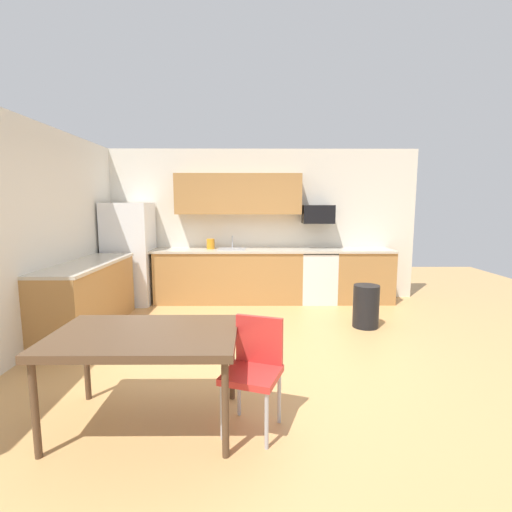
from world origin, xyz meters
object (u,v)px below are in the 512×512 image
object	(u,v)px
refrigerator	(130,254)
trash_bin	(366,306)
oven_range	(318,276)
chair_near_table	(255,364)
kettle	(211,244)
microwave	(318,214)
dining_table	(145,340)

from	to	relation	value
refrigerator	trash_bin	distance (m)	4.00
oven_range	chair_near_table	bearing A→B (deg)	-106.68
oven_range	trash_bin	size ratio (longest dim) A/B	1.52
chair_near_table	kettle	size ratio (longest dim) A/B	4.25
microwave	trash_bin	bearing A→B (deg)	-73.56
chair_near_table	refrigerator	bearing A→B (deg)	120.23
chair_near_table	trash_bin	distance (m)	2.85
chair_near_table	kettle	xyz separation A→B (m)	(-0.76, 3.82, 0.52)
refrigerator	kettle	world-z (taller)	refrigerator
oven_range	trash_bin	distance (m)	1.48
microwave	kettle	distance (m)	1.97
oven_range	dining_table	bearing A→B (deg)	-117.72
microwave	chair_near_table	world-z (taller)	microwave
microwave	trash_bin	xyz separation A→B (m)	(0.44, -1.50, -1.25)
dining_table	trash_bin	size ratio (longest dim) A/B	2.33
dining_table	trash_bin	distance (m)	3.39
dining_table	kettle	xyz separation A→B (m)	(0.08, 3.80, 0.33)
microwave	dining_table	bearing A→B (deg)	-117.10
oven_range	chair_near_table	xyz separation A→B (m)	(-1.13, -3.77, 0.05)
chair_near_table	kettle	bearing A→B (deg)	101.29
dining_table	refrigerator	bearing A→B (deg)	109.69
chair_near_table	kettle	world-z (taller)	kettle
oven_range	microwave	world-z (taller)	microwave
oven_range	kettle	bearing A→B (deg)	178.49
oven_range	kettle	distance (m)	1.98
refrigerator	dining_table	world-z (taller)	refrigerator
trash_bin	microwave	bearing A→B (deg)	106.44
refrigerator	oven_range	size ratio (longest dim) A/B	1.92
kettle	microwave	bearing A→B (deg)	1.51
microwave	chair_near_table	xyz separation A→B (m)	(-1.13, -3.87, -1.04)
dining_table	kettle	world-z (taller)	kettle
trash_bin	kettle	bearing A→B (deg)	148.11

